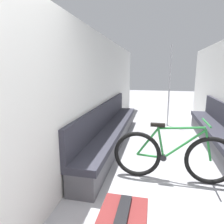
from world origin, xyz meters
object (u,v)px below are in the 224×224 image
Objects in this scene: bicycle at (172,156)px; grab_pole_near at (169,88)px; bench_seat_row_right at (221,138)px; bench_seat_row_left at (112,131)px.

bicycle is 3.12m from grab_pole_near.
bench_seat_row_right is at bearing 56.70° from bicycle.
bicycle reaches higher than bench_seat_row_right.
bicycle is (-0.99, -1.22, 0.08)m from bench_seat_row_right.
bench_seat_row_left is 1.77× the size of grab_pole_near.
grab_pole_near is at bearing 116.55° from bench_seat_row_right.
bench_seat_row_left is at bearing 139.31° from bicycle.
bench_seat_row_right is (2.15, 0.00, 0.00)m from bench_seat_row_left.
grab_pole_near reaches higher than bicycle.
bicycle is at bearing -91.62° from grab_pole_near.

